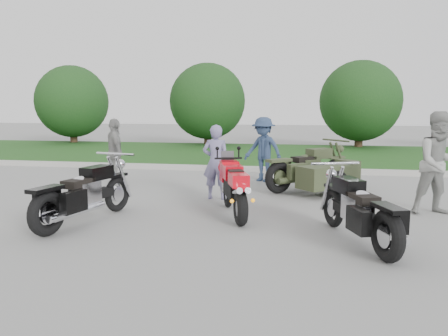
% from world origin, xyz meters
% --- Properties ---
extents(ground, '(80.00, 80.00, 0.00)m').
position_xyz_m(ground, '(0.00, 0.00, 0.00)').
color(ground, gray).
rests_on(ground, ground).
extents(curb, '(60.00, 0.30, 0.15)m').
position_xyz_m(curb, '(0.00, 6.00, 0.07)').
color(curb, '#B1AFA6').
rests_on(curb, ground).
extents(grass_strip, '(60.00, 8.00, 0.14)m').
position_xyz_m(grass_strip, '(0.00, 10.15, 0.07)').
color(grass_strip, '#295D1F').
rests_on(grass_strip, ground).
extents(tree_far_left, '(3.60, 3.60, 4.00)m').
position_xyz_m(tree_far_left, '(-10.00, 13.50, 2.19)').
color(tree_far_left, '#3F2B1C').
rests_on(tree_far_left, ground).
extents(tree_mid_left, '(3.60, 3.60, 4.00)m').
position_xyz_m(tree_mid_left, '(-3.00, 13.50, 2.19)').
color(tree_mid_left, '#3F2B1C').
rests_on(tree_mid_left, ground).
extents(tree_mid_right, '(3.60, 3.60, 4.00)m').
position_xyz_m(tree_mid_right, '(4.00, 13.50, 2.19)').
color(tree_mid_right, '#3F2B1C').
rests_on(tree_mid_right, ground).
extents(sportbike_red, '(0.80, 1.91, 0.93)m').
position_xyz_m(sportbike_red, '(0.33, 0.55, 0.55)').
color(sportbike_red, black).
rests_on(sportbike_red, ground).
extents(cruiser_left, '(0.71, 2.38, 0.93)m').
position_xyz_m(cruiser_left, '(-2.09, -0.41, 0.47)').
color(cruiser_left, black).
rests_on(cruiser_left, ground).
extents(cruiser_right, '(0.98, 2.23, 0.90)m').
position_xyz_m(cruiser_right, '(2.36, -0.71, 0.46)').
color(cruiser_right, black).
rests_on(cruiser_right, ground).
extents(cruiser_sidecar, '(2.15, 2.21, 0.96)m').
position_xyz_m(cruiser_sidecar, '(1.89, 2.98, 0.45)').
color(cruiser_sidecar, black).
rests_on(cruiser_sidecar, ground).
extents(person_stripe, '(0.58, 0.39, 1.59)m').
position_xyz_m(person_stripe, '(-0.28, 1.95, 0.79)').
color(person_stripe, slate).
rests_on(person_stripe, ground).
extents(person_grey, '(1.06, 0.91, 1.88)m').
position_xyz_m(person_grey, '(3.97, 1.38, 0.94)').
color(person_grey, '#999B95').
rests_on(person_grey, ground).
extents(person_denim, '(1.25, 1.02, 1.69)m').
position_xyz_m(person_denim, '(0.50, 4.36, 0.84)').
color(person_denim, navy).
rests_on(person_denim, ground).
extents(person_back, '(0.92, 1.02, 1.67)m').
position_xyz_m(person_back, '(-3.08, 3.13, 0.83)').
color(person_back, gray).
rests_on(person_back, ground).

